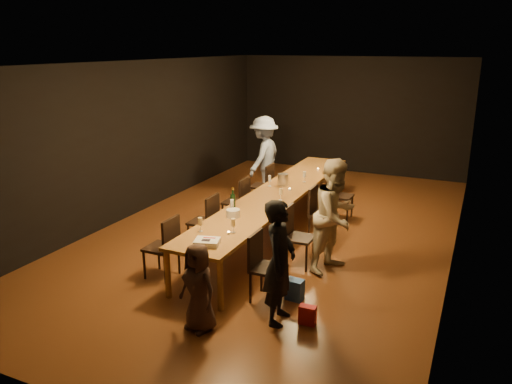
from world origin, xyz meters
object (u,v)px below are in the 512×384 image
at_px(chair_left_3, 261,186).
at_px(woman_birthday, 280,262).
at_px(chair_left_1, 203,221).
at_px(chair_left_2, 235,201).
at_px(chair_right_2, 323,214).
at_px(chair_right_0, 268,268).
at_px(champagne_bottle, 233,198).
at_px(plate_stack, 233,213).
at_px(chair_right_3, 341,195).
at_px(woman_tan, 335,216).
at_px(chair_right_1, 299,237).
at_px(table, 278,195).
at_px(birthday_cake, 207,242).
at_px(man_blue, 264,157).
at_px(chair_left_0, 161,247).
at_px(ice_bucket, 283,179).
at_px(child, 198,287).

bearing_deg(chair_left_3, woman_birthday, -153.29).
bearing_deg(chair_left_1, chair_left_2, 0.00).
bearing_deg(chair_right_2, chair_right_0, -0.00).
height_order(chair_right_2, champagne_bottle, champagne_bottle).
distance_m(chair_left_3, plate_stack, 2.83).
xyz_separation_m(chair_right_3, woman_tan, (0.52, -2.31, 0.39)).
relative_size(chair_right_0, chair_left_2, 1.00).
relative_size(chair_right_1, chair_left_3, 1.00).
distance_m(table, chair_right_3, 1.49).
distance_m(chair_right_1, chair_right_2, 1.20).
bearing_deg(chair_left_2, birthday_cake, -160.80).
bearing_deg(man_blue, birthday_cake, 15.47).
relative_size(chair_right_1, chair_left_0, 1.00).
bearing_deg(birthday_cake, woman_tan, 33.21).
height_order(chair_right_2, woman_tan, woman_tan).
bearing_deg(chair_right_1, ice_bucket, -150.85).
relative_size(man_blue, birthday_cake, 4.69).
xyz_separation_m(table, chair_right_2, (0.85, 0.00, -0.24)).
relative_size(chair_left_0, man_blue, 0.52).
bearing_deg(chair_left_3, woman_tan, -136.08).
relative_size(chair_right_2, man_blue, 0.52).
bearing_deg(champagne_bottle, woman_tan, 0.45).
xyz_separation_m(chair_right_1, woman_birthday, (0.32, -1.62, 0.32)).
relative_size(plate_stack, ice_bucket, 0.98).
bearing_deg(ice_bucket, chair_right_0, -71.96).
xyz_separation_m(man_blue, birthday_cake, (1.22, -4.64, -0.11)).
height_order(chair_right_3, birthday_cake, chair_right_3).
bearing_deg(chair_right_3, chair_right_1, -0.00).
bearing_deg(chair_left_2, woman_birthday, -144.35).
relative_size(chair_right_1, chair_right_2, 1.00).
relative_size(birthday_cake, champagne_bottle, 1.11).
bearing_deg(ice_bucket, table, -79.58).
bearing_deg(chair_right_3, chair_left_3, -90.00).
height_order(chair_right_1, woman_birthday, woman_birthday).
height_order(chair_right_2, child, child).
bearing_deg(table, chair_left_3, 125.31).
relative_size(chair_left_0, child, 0.86).
distance_m(child, ice_bucket, 3.91).
height_order(chair_right_2, birthday_cake, chair_right_2).
bearing_deg(child, woman_birthday, 52.74).
bearing_deg(chair_left_1, child, -150.75).
distance_m(chair_left_1, child, 2.51).
bearing_deg(woman_tan, table, 70.79).
xyz_separation_m(plate_stack, ice_bucket, (0.03, 2.00, 0.05)).
distance_m(chair_left_0, chair_left_2, 2.40).
distance_m(table, chair_right_2, 0.88).
bearing_deg(chair_right_1, chair_right_3, 180.00).
relative_size(woman_tan, ice_bucket, 7.96).
height_order(chair_left_1, child, child).
xyz_separation_m(chair_right_0, woman_birthday, (0.32, -0.42, 0.32)).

